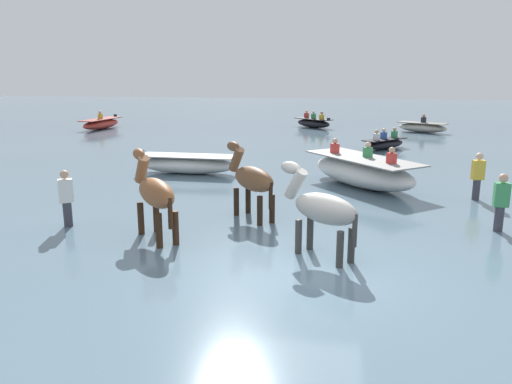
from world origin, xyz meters
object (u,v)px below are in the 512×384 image
object	(u,v)px
boat_mid_channel	(187,164)
person_wading_close	(67,203)
boat_mid_outer	(362,172)
horse_trailing_grey	(322,211)
horse_lead_bay	(252,181)
boat_distant_west	(422,127)
boat_far_inshore	(101,124)
person_onlooker_right	(477,180)
person_wading_mid	(500,207)
horse_flank_chestnut	(155,194)
boat_near_port	(313,123)
boat_distant_east	(385,143)

from	to	relation	value
boat_mid_channel	person_wading_close	world-z (taller)	person_wading_close
boat_mid_outer	horse_trailing_grey	bearing A→B (deg)	-99.46
horse_lead_bay	boat_distant_west	world-z (taller)	horse_lead_bay
boat_far_inshore	boat_distant_west	distance (m)	19.09
boat_mid_channel	person_onlooker_right	bearing A→B (deg)	-14.74
horse_trailing_grey	person_onlooker_right	xyz separation A→B (m)	(4.15, 5.18, -0.36)
horse_trailing_grey	boat_far_inshore	xyz separation A→B (m)	(-13.93, 19.91, -0.63)
horse_trailing_grey	person_wading_mid	bearing A→B (deg)	29.74
horse_flank_chestnut	person_wading_close	bearing A→B (deg)	167.67
boat_mid_channel	horse_flank_chestnut	bearing A→B (deg)	-79.12
boat_near_port	boat_distant_east	world-z (taller)	boat_near_port
horse_flank_chestnut	person_wading_mid	distance (m)	7.66
boat_far_inshore	person_onlooker_right	world-z (taller)	person_onlooker_right
boat_far_inshore	boat_distant_east	world-z (taller)	boat_far_inshore
boat_mid_channel	boat_distant_east	distance (m)	9.98
horse_trailing_grey	boat_distant_east	bearing A→B (deg)	80.41
boat_mid_outer	boat_near_port	bearing A→B (deg)	97.97
person_wading_close	boat_distant_east	bearing A→B (deg)	57.90
person_onlooker_right	horse_lead_bay	bearing A→B (deg)	-155.00
horse_trailing_grey	boat_far_inshore	bearing A→B (deg)	124.97
boat_far_inshore	boat_near_port	bearing A→B (deg)	11.87
boat_distant_west	boat_far_inshore	bearing A→B (deg)	-176.27
horse_flank_chestnut	boat_far_inshore	bearing A→B (deg)	118.23
horse_flank_chestnut	boat_distant_west	world-z (taller)	horse_flank_chestnut
person_wading_mid	boat_far_inshore	bearing A→B (deg)	135.26
horse_flank_chestnut	horse_trailing_grey	bearing A→B (deg)	-9.38
boat_mid_outer	boat_distant_west	distance (m)	15.27
horse_flank_chestnut	person_onlooker_right	size ratio (longest dim) A/B	1.32
boat_mid_channel	person_wading_mid	xyz separation A→B (m)	(8.80, -5.32, 0.25)
boat_mid_channel	person_onlooker_right	distance (m)	9.35
horse_lead_bay	boat_mid_outer	size ratio (longest dim) A/B	0.50
horse_lead_bay	person_wading_mid	world-z (taller)	horse_lead_bay
boat_mid_outer	boat_distant_east	xyz separation A→B (m)	(1.35, 7.90, -0.20)
person_wading_mid	horse_flank_chestnut	bearing A→B (deg)	-167.56
boat_distant_west	person_onlooker_right	bearing A→B (deg)	-93.49
horse_trailing_grey	person_wading_mid	xyz separation A→B (m)	(3.91, 2.23, -0.36)
boat_mid_channel	person_wading_mid	bearing A→B (deg)	-31.15
boat_near_port	boat_distant_east	bearing A→B (deg)	-66.36
boat_far_inshore	horse_trailing_grey	bearing A→B (deg)	-55.03
horse_trailing_grey	boat_distant_east	world-z (taller)	horse_trailing_grey
horse_trailing_grey	horse_flank_chestnut	bearing A→B (deg)	170.62
horse_flank_chestnut	boat_distant_east	size ratio (longest dim) A/B	0.91
boat_mid_channel	boat_near_port	size ratio (longest dim) A/B	1.37
person_wading_close	horse_trailing_grey	bearing A→B (deg)	-10.55
boat_mid_outer	boat_distant_west	world-z (taller)	boat_mid_outer
boat_near_port	person_wading_close	size ratio (longest dim) A/B	1.57
boat_far_inshore	person_wading_mid	distance (m)	25.12
boat_near_port	person_wading_close	bearing A→B (deg)	-102.32
horse_lead_bay	boat_distant_east	world-z (taller)	horse_lead_bay
horse_lead_bay	boat_distant_east	distance (m)	12.65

